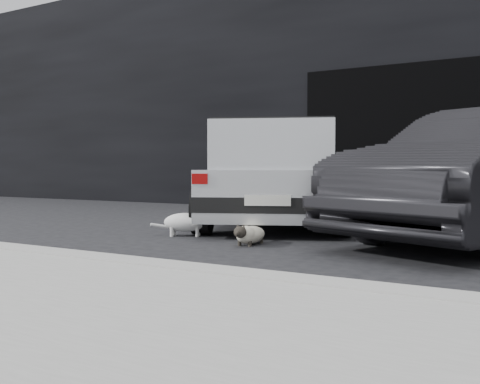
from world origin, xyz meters
The scene contains 8 objects.
ground centered at (0.00, 0.00, 0.00)m, with size 80.00×80.00×0.00m, color black.
building_facade centered at (1.00, 6.00, 2.50)m, with size 34.00×4.00×5.00m, color black.
garage_opening centered at (1.00, 3.99, 1.30)m, with size 4.00×0.10×2.60m, color black.
curb centered at (1.00, -2.60, 0.06)m, with size 18.00×0.25×0.12m, color gray.
sidewalk centered at (1.00, -3.80, 0.06)m, with size 18.00×2.20×0.11m, color gray.
silver_hatchback centered at (-0.30, 1.15, 0.75)m, with size 2.99×4.10×1.38m.
cat_siamese centered at (0.34, -0.82, 0.11)m, with size 0.25×0.69×0.24m.
cat_white centered at (-0.61, -0.52, 0.17)m, with size 0.67×0.44×0.35m.
Camera 1 is at (2.94, -5.55, 0.78)m, focal length 40.00 mm.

